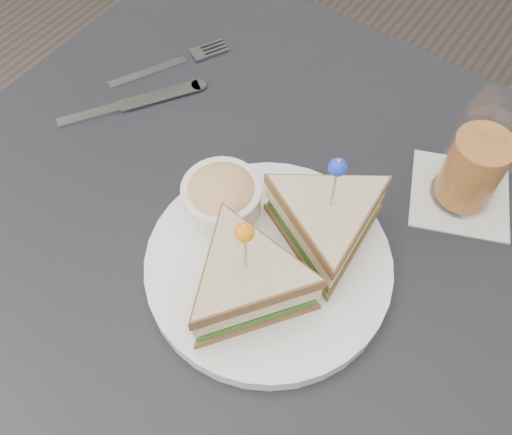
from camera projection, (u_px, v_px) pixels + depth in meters
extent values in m
plane|color=#3F3833|center=(250.00, 412.00, 1.26)|extent=(3.50, 3.50, 0.00)
cube|color=black|center=(244.00, 250.00, 0.64)|extent=(0.80, 0.80, 0.03)
cylinder|color=black|center=(210.00, 137.00, 1.22)|extent=(0.04, 0.04, 0.72)
cylinder|color=white|center=(268.00, 266.00, 0.61)|extent=(0.34, 0.34, 0.02)
cylinder|color=white|center=(269.00, 262.00, 0.60)|extent=(0.34, 0.34, 0.00)
cylinder|color=#E4CC83|center=(245.00, 251.00, 0.50)|extent=(0.00, 0.00, 0.08)
sphere|color=orange|center=(245.00, 232.00, 0.47)|extent=(0.02, 0.02, 0.02)
cylinder|color=#E4CC83|center=(334.00, 188.00, 0.53)|extent=(0.00, 0.00, 0.08)
sphere|color=#1C32D6|center=(338.00, 167.00, 0.51)|extent=(0.02, 0.02, 0.02)
cylinder|color=white|center=(222.00, 199.00, 0.62)|extent=(0.11, 0.11, 0.04)
ellipsoid|color=#E0B772|center=(221.00, 191.00, 0.61)|extent=(0.10, 0.10, 0.03)
cube|color=silver|center=(148.00, 72.00, 0.77)|extent=(0.06, 0.11, 0.00)
cube|color=silver|center=(198.00, 54.00, 0.79)|extent=(0.03, 0.03, 0.00)
cube|color=silver|center=(92.00, 115.00, 0.73)|extent=(0.06, 0.08, 0.01)
cube|color=silver|center=(160.00, 96.00, 0.75)|extent=(0.08, 0.10, 0.00)
cylinder|color=silver|center=(199.00, 85.00, 0.76)|extent=(0.03, 0.03, 0.00)
cube|color=silver|center=(460.00, 195.00, 0.66)|extent=(0.15, 0.15, 0.00)
cylinder|color=#B96F34|center=(473.00, 169.00, 0.62)|extent=(0.08, 0.08, 0.09)
cylinder|color=white|center=(480.00, 156.00, 0.60)|extent=(0.09, 0.09, 0.14)
cube|color=white|center=(495.00, 141.00, 0.59)|extent=(0.02, 0.02, 0.02)
cube|color=white|center=(474.00, 150.00, 0.59)|extent=(0.02, 0.02, 0.02)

